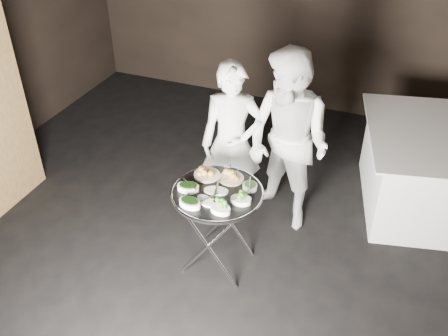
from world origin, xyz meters
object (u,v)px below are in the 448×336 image
at_px(tray_stand, 218,226).
at_px(dining_table, 440,171).
at_px(waiter_left, 232,143).
at_px(waiter_right, 288,143).
at_px(serving_tray, 217,193).

xyz_separation_m(tray_stand, dining_table, (1.73, 1.57, -0.01)).
xyz_separation_m(tray_stand, waiter_left, (-0.16, 0.77, 0.35)).
height_order(tray_stand, waiter_right, waiter_right).
relative_size(waiter_left, dining_table, 1.06).
distance_m(tray_stand, serving_tray, 0.36).
relative_size(tray_stand, waiter_left, 0.50).
bearing_deg(tray_stand, serving_tray, 116.57).
bearing_deg(serving_tray, tray_stand, -63.43).
distance_m(serving_tray, waiter_left, 0.78).
bearing_deg(waiter_right, dining_table, 52.89).
relative_size(serving_tray, waiter_right, 0.43).
height_order(serving_tray, waiter_right, waiter_right).
distance_m(waiter_right, dining_table, 1.63).
height_order(waiter_left, dining_table, waiter_left).
distance_m(serving_tray, waiter_right, 0.90).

